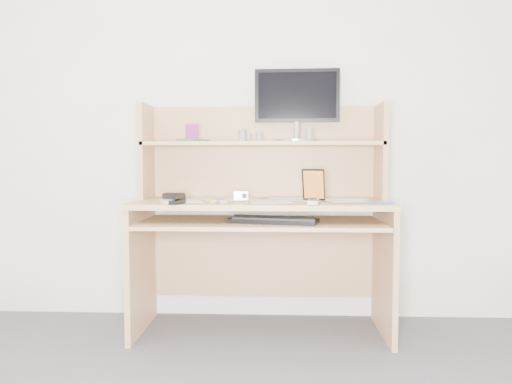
{
  "coord_description": "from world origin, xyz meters",
  "views": [
    {
      "loc": [
        0.09,
        -1.29,
        0.97
      ],
      "look_at": [
        -0.03,
        1.43,
        0.8
      ],
      "focal_mm": 35.0,
      "sensor_mm": 36.0,
      "label": 1
    }
  ],
  "objects_px": {
    "keyboard": "(273,220)",
    "game_case": "(314,185)",
    "tv_remote": "(313,202)",
    "monitor": "(297,103)",
    "desk": "(262,209)"
  },
  "relations": [
    {
      "from": "tv_remote",
      "to": "game_case",
      "type": "bearing_deg",
      "value": 93.11
    },
    {
      "from": "tv_remote",
      "to": "monitor",
      "type": "relative_size",
      "value": 0.36
    },
    {
      "from": "tv_remote",
      "to": "game_case",
      "type": "height_order",
      "value": "game_case"
    },
    {
      "from": "keyboard",
      "to": "game_case",
      "type": "relative_size",
      "value": 2.83
    },
    {
      "from": "tv_remote",
      "to": "monitor",
      "type": "bearing_deg",
      "value": 105.05
    },
    {
      "from": "desk",
      "to": "keyboard",
      "type": "relative_size",
      "value": 2.88
    },
    {
      "from": "keyboard",
      "to": "tv_remote",
      "type": "xyz_separation_m",
      "value": [
        0.21,
        -0.04,
        0.1
      ]
    },
    {
      "from": "desk",
      "to": "keyboard",
      "type": "xyz_separation_m",
      "value": [
        0.07,
        -0.29,
        -0.03
      ]
    },
    {
      "from": "desk",
      "to": "tv_remote",
      "type": "height_order",
      "value": "desk"
    },
    {
      "from": "tv_remote",
      "to": "monitor",
      "type": "height_order",
      "value": "monitor"
    },
    {
      "from": "keyboard",
      "to": "tv_remote",
      "type": "height_order",
      "value": "tv_remote"
    },
    {
      "from": "game_case",
      "to": "monitor",
      "type": "height_order",
      "value": "monitor"
    },
    {
      "from": "desk",
      "to": "tv_remote",
      "type": "relative_size",
      "value": 7.68
    },
    {
      "from": "tv_remote",
      "to": "desk",
      "type": "bearing_deg",
      "value": 136.6
    },
    {
      "from": "keyboard",
      "to": "game_case",
      "type": "height_order",
      "value": "game_case"
    }
  ]
}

